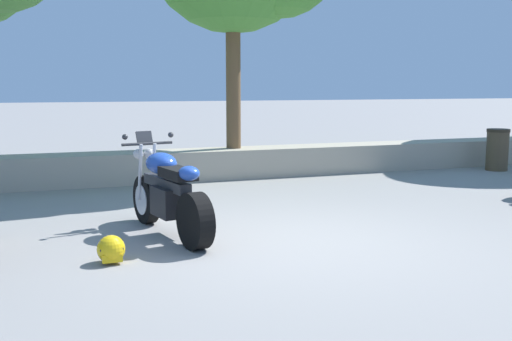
{
  "coord_description": "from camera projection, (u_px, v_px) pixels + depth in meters",
  "views": [
    {
      "loc": [
        -2.55,
        -6.04,
        1.75
      ],
      "look_at": [
        0.03,
        1.2,
        0.65
      ],
      "focal_mm": 41.81,
      "sensor_mm": 36.0,
      "label": 1
    }
  ],
  "objects": [
    {
      "name": "stone_wall",
      "position": [
        190.0,
        165.0,
        11.16
      ],
      "size": [
        36.0,
        0.8,
        0.55
      ],
      "primitive_type": "cube",
      "color": "#A89E89",
      "rests_on": "ground"
    },
    {
      "name": "motorcycle_blue_centre",
      "position": [
        168.0,
        194.0,
        6.99
      ],
      "size": [
        0.8,
        2.05,
        1.18
      ],
      "color": "black",
      "rests_on": "ground"
    },
    {
      "name": "trash_bin",
      "position": [
        497.0,
        150.0,
        12.33
      ],
      "size": [
        0.46,
        0.46,
        0.86
      ],
      "color": "brown",
      "rests_on": "ground"
    },
    {
      "name": "rider_helmet",
      "position": [
        111.0,
        250.0,
        5.9
      ],
      "size": [
        0.28,
        0.28,
        0.28
      ],
      "color": "yellow",
      "rests_on": "ground"
    },
    {
      "name": "ground_plane",
      "position": [
        289.0,
        242.0,
        6.72
      ],
      "size": [
        120.0,
        120.0,
        0.0
      ],
      "primitive_type": "plane",
      "color": "gray"
    }
  ]
}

